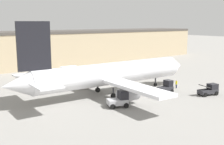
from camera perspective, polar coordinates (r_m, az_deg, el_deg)
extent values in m
plane|color=gray|center=(50.58, 0.00, -4.38)|extent=(400.00, 400.00, 0.00)
cube|color=tan|center=(90.50, -7.56, 5.06)|extent=(93.76, 14.32, 9.44)
cube|color=#47423D|center=(90.19, -7.63, 8.26)|extent=(93.76, 14.61, 0.70)
cylinder|color=white|center=(49.77, 0.00, -0.22)|extent=(29.43, 5.06, 3.87)
cone|color=white|center=(60.30, 12.80, 1.37)|extent=(3.25, 3.92, 3.79)
cone|color=white|center=(42.77, -18.89, -2.52)|extent=(4.40, 3.85, 3.68)
cube|color=white|center=(56.38, -6.18, 0.26)|extent=(4.03, 13.46, 0.50)
cube|color=white|center=(42.32, 4.96, -3.07)|extent=(4.03, 13.46, 0.50)
cylinder|color=#939399|center=(54.94, -5.16, -1.56)|extent=(3.37, 2.30, 2.17)
cylinder|color=#939399|center=(44.19, 3.29, -4.46)|extent=(3.37, 2.30, 2.17)
cube|color=black|center=(42.80, -15.57, 5.18)|extent=(5.06, 0.57, 7.22)
cube|color=white|center=(47.50, -16.95, -0.70)|extent=(3.67, 4.78, 0.24)
cube|color=white|center=(39.61, -13.19, -2.65)|extent=(3.67, 4.78, 0.24)
cylinder|color=#38383D|center=(56.85, 8.80, -1.93)|extent=(0.28, 0.28, 1.80)
cylinder|color=black|center=(56.97, 8.79, -2.47)|extent=(0.71, 0.38, 0.70)
cylinder|color=#38383D|center=(47.55, 0.26, -4.22)|extent=(0.28, 0.28, 1.80)
cylinder|color=black|center=(47.66, 0.26, -4.74)|extent=(0.91, 0.39, 0.90)
cylinder|color=#38383D|center=(51.64, -2.92, -3.06)|extent=(0.28, 0.28, 1.80)
cylinder|color=black|center=(51.75, -2.92, -3.54)|extent=(0.91, 0.39, 0.90)
cylinder|color=#1E2338|center=(56.29, 12.93, -2.73)|extent=(0.26, 0.26, 0.78)
cylinder|color=yellow|center=(56.14, 12.95, -2.04)|extent=(0.36, 0.36, 0.61)
sphere|color=tan|center=(56.05, 12.97, -1.62)|extent=(0.23, 0.23, 0.23)
cube|color=#B2B2B7|center=(42.86, 1.13, -5.96)|extent=(3.50, 2.82, 0.83)
cube|color=black|center=(42.85, 2.23, -4.57)|extent=(1.84, 2.05, 1.19)
cylinder|color=black|center=(42.45, 2.90, -6.72)|extent=(0.84, 0.54, 0.79)
cylinder|color=black|center=(44.15, 2.08, -6.04)|extent=(0.84, 0.54, 0.79)
cylinder|color=black|center=(41.82, 0.13, -6.97)|extent=(0.84, 0.54, 0.79)
cylinder|color=black|center=(43.55, -0.59, -6.27)|extent=(0.84, 0.54, 0.79)
cube|color=#2D2D33|center=(52.42, 18.90, -3.64)|extent=(3.84, 2.28, 0.67)
cube|color=black|center=(52.93, 19.75, -2.66)|extent=(1.84, 1.69, 0.95)
cube|color=#333333|center=(51.78, 18.43, -2.72)|extent=(2.41, 1.53, 0.84)
cylinder|color=black|center=(52.83, 20.45, -4.00)|extent=(0.78, 0.43, 0.73)
cylinder|color=black|center=(53.89, 19.31, -3.66)|extent=(0.78, 0.43, 0.73)
cylinder|color=black|center=(51.12, 18.43, -4.34)|extent=(0.78, 0.43, 0.73)
cylinder|color=black|center=(52.21, 17.29, -3.97)|extent=(0.78, 0.43, 0.73)
cube|color=#2D2D33|center=(52.21, 10.74, -3.27)|extent=(2.75, 1.78, 0.80)
cube|color=black|center=(52.51, 11.36, -2.13)|extent=(1.25, 1.53, 1.14)
cylinder|color=black|center=(52.39, 12.09, -3.72)|extent=(0.69, 0.31, 0.67)
cylinder|color=black|center=(53.50, 10.83, -3.38)|extent=(0.69, 0.31, 0.67)
cylinder|color=black|center=(51.10, 10.62, -4.02)|extent=(0.69, 0.31, 0.67)
cylinder|color=black|center=(52.24, 9.37, -3.67)|extent=(0.69, 0.31, 0.67)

